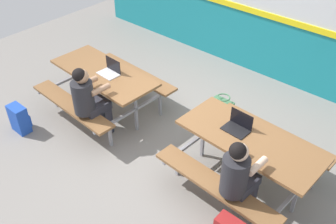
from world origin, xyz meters
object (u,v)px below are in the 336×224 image
object	(u,v)px
picnic_table_right	(249,149)
tote_bag_bright	(222,109)
backpack_dark	(20,119)
laptop_silver	(110,71)
picnic_table_left	(104,81)
student_nearer	(88,98)
student_further	(238,174)
laptop_dark	(238,126)

from	to	relation	value
picnic_table_right	tote_bag_bright	bearing A→B (deg)	137.42
backpack_dark	tote_bag_bright	xyz separation A→B (m)	(2.13, 2.24, -0.02)
laptop_silver	tote_bag_bright	size ratio (longest dim) A/B	0.76
picnic_table_left	laptop_silver	bearing A→B (deg)	14.60
student_nearer	student_further	xyz separation A→B (m)	(2.38, 0.15, 0.00)
student_nearer	student_further	distance (m)	2.38
picnic_table_right	backpack_dark	world-z (taller)	picnic_table_right
laptop_dark	picnic_table_right	bearing A→B (deg)	-12.14
student_further	laptop_dark	size ratio (longest dim) A/B	3.67
student_further	tote_bag_bright	world-z (taller)	student_further
student_nearer	backpack_dark	distance (m)	1.23
laptop_silver	laptop_dark	size ratio (longest dim) A/B	1.00
picnic_table_left	picnic_table_right	bearing A→B (deg)	3.23
student_nearer	laptop_dark	bearing A→B (deg)	21.18
student_nearer	picnic_table_left	bearing A→B (deg)	120.58
picnic_table_left	picnic_table_right	xyz separation A→B (m)	(2.51, 0.14, 0.00)
student_nearer	laptop_silver	size ratio (longest dim) A/B	3.67
backpack_dark	tote_bag_bright	world-z (taller)	backpack_dark
student_further	laptop_dark	bearing A→B (deg)	124.39
student_further	backpack_dark	distance (m)	3.44
student_further	laptop_dark	distance (m)	0.75
picnic_table_right	student_nearer	world-z (taller)	student_nearer
picnic_table_left	laptop_dark	xyz separation A→B (m)	(2.30, 0.19, 0.21)
student_further	backpack_dark	size ratio (longest dim) A/B	2.74
picnic_table_left	picnic_table_right	world-z (taller)	same
picnic_table_right	laptop_silver	distance (m)	2.40
student_further	laptop_silver	distance (m)	2.63
picnic_table_left	laptop_silver	xyz separation A→B (m)	(0.12, 0.03, 0.21)
picnic_table_right	student_further	bearing A→B (deg)	-70.25
picnic_table_right	backpack_dark	xyz separation A→B (m)	(-3.11, -1.35, -0.36)
student_nearer	tote_bag_bright	xyz separation A→B (m)	(1.20, 1.61, -0.51)
student_further	tote_bag_bright	size ratio (longest dim) A/B	2.81
student_further	backpack_dark	xyz separation A→B (m)	(-3.31, -0.78, -0.49)
student_further	laptop_dark	world-z (taller)	student_further
student_nearer	laptop_silver	bearing A→B (deg)	109.49
laptop_silver	student_nearer	bearing A→B (deg)	-70.51
student_nearer	tote_bag_bright	bearing A→B (deg)	53.41
backpack_dark	tote_bag_bright	bearing A→B (deg)	46.46
student_nearer	tote_bag_bright	world-z (taller)	student_nearer
student_nearer	backpack_dark	size ratio (longest dim) A/B	2.74
picnic_table_left	student_nearer	distance (m)	0.68
picnic_table_left	tote_bag_bright	xyz separation A→B (m)	(1.53, 1.04, -0.38)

